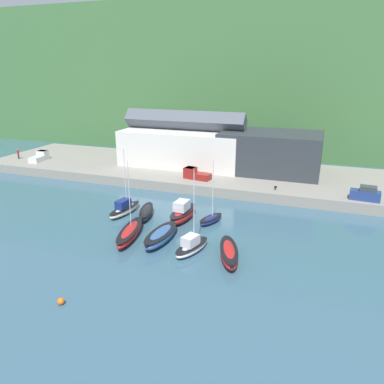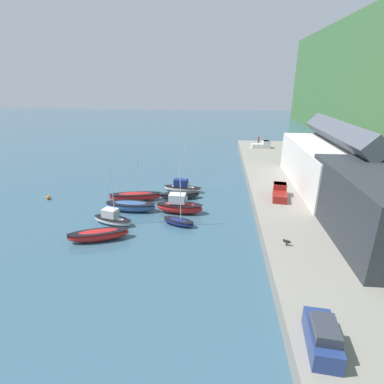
{
  "view_description": "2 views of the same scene",
  "coord_description": "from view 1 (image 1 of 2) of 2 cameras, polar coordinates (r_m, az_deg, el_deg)",
  "views": [
    {
      "loc": [
        18.5,
        -44.67,
        20.21
      ],
      "look_at": [
        0.37,
        5.51,
        2.47
      ],
      "focal_mm": 35.0,
      "sensor_mm": 36.0,
      "label": 1
    },
    {
      "loc": [
        40.49,
        5.89,
        18.26
      ],
      "look_at": [
        -3.45,
        1.72,
        1.69
      ],
      "focal_mm": 28.0,
      "sensor_mm": 36.0,
      "label": 2
    }
  ],
  "objects": [
    {
      "name": "parked_car_1",
      "position": [
        60.57,
        24.94,
        -0.28
      ],
      "size": [
        4.35,
        2.19,
        2.16
      ],
      "rotation": [
        0.0,
        0.0,
        1.48
      ],
      "color": "navy",
      "rests_on": "quay_promenade"
    },
    {
      "name": "yacht_club_building",
      "position": [
        71.13,
        11.86,
        5.95
      ],
      "size": [
        18.06,
        11.55,
        7.37
      ],
      "color": "#2D3338",
      "rests_on": "quay_promenade"
    },
    {
      "name": "pickup_truck_1",
      "position": [
        85.1,
        -22.13,
        5.02
      ],
      "size": [
        2.51,
        4.93,
        1.9
      ],
      "rotation": [
        0.0,
        0.0,
        0.12
      ],
      "color": "silver",
      "rests_on": "quay_promenade"
    },
    {
      "name": "moored_boat_6",
      "position": [
        43.36,
        -0.07,
        -8.22
      ],
      "size": [
        3.38,
        6.01,
        9.72
      ],
      "rotation": [
        0.0,
        0.0,
        -0.27
      ],
      "color": "white",
      "rests_on": "ground_plane"
    },
    {
      "name": "harbor_clubhouse",
      "position": [
        75.37,
        -1.21,
        7.17
      ],
      "size": [
        24.43,
        12.02,
        10.72
      ],
      "color": "silver",
      "rests_on": "quay_promenade"
    },
    {
      "name": "hillside_backdrop",
      "position": [
        123.95,
        11.79,
        16.9
      ],
      "size": [
        240.0,
        73.28,
        35.54
      ],
      "color": "#42703D",
      "rests_on": "ground_plane"
    },
    {
      "name": "moored_boat_2",
      "position": [
        51.94,
        -1.43,
        -3.21
      ],
      "size": [
        2.67,
        6.91,
        2.93
      ],
      "rotation": [
        0.0,
        0.0,
        -0.06
      ],
      "color": "red",
      "rests_on": "ground_plane"
    },
    {
      "name": "moored_boat_3",
      "position": [
        51.3,
        2.89,
        -4.16
      ],
      "size": [
        3.01,
        4.79,
        8.89
      ],
      "rotation": [
        0.0,
        0.0,
        -0.35
      ],
      "color": "navy",
      "rests_on": "ground_plane"
    },
    {
      "name": "mooring_buoy_0",
      "position": [
        36.86,
        -19.36,
        -15.43
      ],
      "size": [
        0.65,
        0.65,
        0.65
      ],
      "color": "orange",
      "rests_on": "ground_plane"
    },
    {
      "name": "quay_promenade",
      "position": [
        71.92,
        4.21,
        2.72
      ],
      "size": [
        95.3,
        22.01,
        1.68
      ],
      "color": "gray",
      "rests_on": "ground_plane"
    },
    {
      "name": "moored_boat_4",
      "position": [
        47.33,
        -9.47,
        -6.14
      ],
      "size": [
        3.61,
        8.74,
        9.77
      ],
      "rotation": [
        0.0,
        0.0,
        0.2
      ],
      "color": "red",
      "rests_on": "ground_plane"
    },
    {
      "name": "moored_boat_5",
      "position": [
        45.93,
        -4.77,
        -6.69
      ],
      "size": [
        2.64,
        7.58,
        1.5
      ],
      "rotation": [
        0.0,
        0.0,
        -0.03
      ],
      "color": "#33568E",
      "rests_on": "ground_plane"
    },
    {
      "name": "dog_on_quay",
      "position": [
        61.09,
        12.6,
        0.73
      ],
      "size": [
        0.58,
        0.87,
        0.68
      ],
      "rotation": [
        0.0,
        0.0,
        2.76
      ],
      "color": "black",
      "rests_on": "quay_promenade"
    },
    {
      "name": "ground_plane",
      "position": [
        52.4,
        -2.44,
        -4.31
      ],
      "size": [
        320.0,
        320.0,
        0.0
      ],
      "primitive_type": "plane",
      "color": "#385B70"
    },
    {
      "name": "pickup_truck_0",
      "position": [
        65.69,
        0.49,
        2.75
      ],
      "size": [
        4.96,
        2.62,
        1.9
      ],
      "rotation": [
        0.0,
        0.0,
        1.42
      ],
      "color": "maroon",
      "rests_on": "quay_promenade"
    },
    {
      "name": "moored_boat_0",
      "position": [
        55.1,
        -10.25,
        -2.51
      ],
      "size": [
        2.61,
        6.92,
        9.54
      ],
      "rotation": [
        0.0,
        0.0,
        -0.12
      ],
      "color": "white",
      "rests_on": "ground_plane"
    },
    {
      "name": "person_on_quay",
      "position": [
        88.51,
        -24.97,
        5.31
      ],
      "size": [
        0.4,
        0.4,
        2.14
      ],
      "color": "#232838",
      "rests_on": "quay_promenade"
    },
    {
      "name": "moored_boat_1",
      "position": [
        53.65,
        -7.0,
        -3.09
      ],
      "size": [
        3.45,
        6.6,
        1.29
      ],
      "rotation": [
        0.0,
        0.0,
        0.29
      ],
      "color": "black",
      "rests_on": "ground_plane"
    },
    {
      "name": "moored_boat_7",
      "position": [
        42.13,
        5.64,
        -9.23
      ],
      "size": [
        4.24,
        7.49,
        1.4
      ],
      "rotation": [
        0.0,
        0.0,
        0.34
      ],
      "color": "red",
      "rests_on": "ground_plane"
    }
  ]
}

